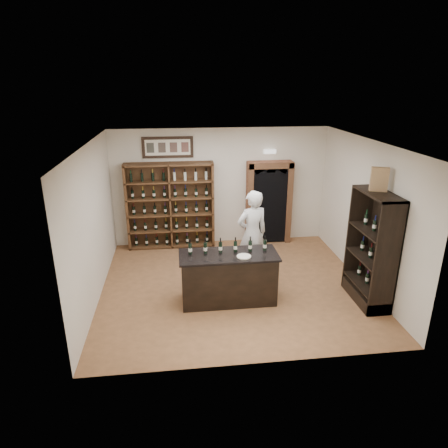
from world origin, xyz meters
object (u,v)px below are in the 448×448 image
Objects in this scene: side_cabinet at (371,265)px; shopkeeper at (252,234)px; counter_bottle_0 at (190,249)px; wine_crate at (379,179)px; wine_shelf at (170,205)px; tasting_counter at (228,278)px.

side_cabinet is 2.49m from shopkeeper.
wine_crate is (3.44, -0.29, 1.31)m from counter_bottle_0.
wine_shelf is at bearing 97.63° from counter_bottle_0.
tasting_counter is 6.27× the size of counter_bottle_0.
tasting_counter is 0.97× the size of shopkeeper.
wine_crate reaches higher than wine_shelf.
counter_bottle_0 is (0.38, -2.84, 0.01)m from wine_shelf.
wine_shelf is 2.86m from counter_bottle_0.
tasting_counter is 3.33m from wine_crate.
side_cabinet is 1.67m from wine_crate.
side_cabinet is (3.44, -0.40, -0.35)m from counter_bottle_0.
wine_shelf is at bearing 110.56° from tasting_counter.
wine_crate is at bearing 93.53° from side_cabinet.
wine_shelf is at bearing 161.96° from wine_crate.
wine_shelf is 7.33× the size of counter_bottle_0.
shopkeeper is (1.38, 0.97, -0.14)m from counter_bottle_0.
shopkeeper is 4.46× the size of wine_crate.
counter_bottle_0 is 3.69m from wine_crate.
counter_bottle_0 is at bearing 173.42° from side_cabinet.
counter_bottle_0 is 0.15× the size of shopkeeper.
shopkeeper is at bearing 169.95° from wine_crate.
side_cabinet is (3.82, -3.23, -0.35)m from wine_shelf.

